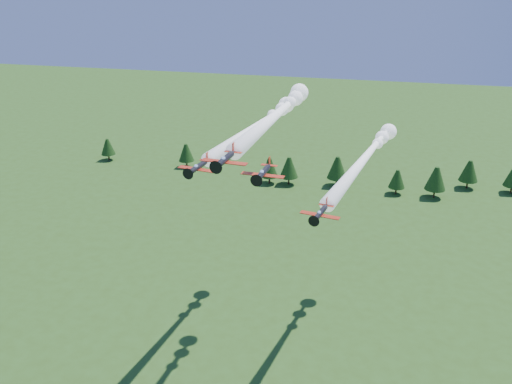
% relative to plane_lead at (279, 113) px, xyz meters
% --- Properties ---
extents(plane_lead, '(9.26, 47.69, 3.70)m').
position_rel_plane_lead_xyz_m(plane_lead, '(0.00, 0.00, 0.00)').
color(plane_lead, black).
rests_on(plane_lead, ground).
extents(plane_left, '(12.62, 50.35, 3.70)m').
position_rel_plane_lead_xyz_m(plane_left, '(-6.43, 13.98, -6.36)').
color(plane_left, black).
rests_on(plane_left, ground).
extents(plane_right, '(14.57, 54.07, 3.70)m').
position_rel_plane_lead_xyz_m(plane_right, '(16.00, 12.54, -11.06)').
color(plane_right, black).
rests_on(plane_right, ground).
extents(plane_slot, '(7.84, 8.51, 2.75)m').
position_rel_plane_lead_xyz_m(plane_slot, '(-1.17, -7.66, -8.89)').
color(plane_slot, black).
rests_on(plane_slot, ground).
extents(treeline, '(176.79, 19.70, 11.02)m').
position_rel_plane_lead_xyz_m(treeline, '(11.84, 93.56, -44.10)').
color(treeline, '#382314').
rests_on(treeline, ground).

